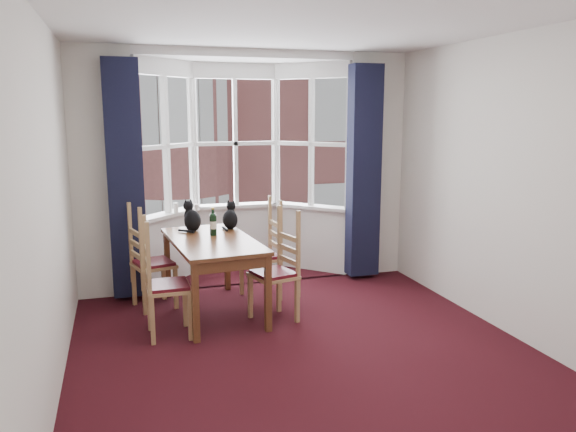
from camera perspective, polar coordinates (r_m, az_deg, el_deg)
name	(u,v)px	position (r m, az deg, el deg)	size (l,w,h in m)	color
floor	(309,358)	(4.99, 2.18, -14.19)	(4.50, 4.50, 0.00)	black
ceiling	(312,18)	(4.59, 2.44, 19.46)	(4.50, 4.50, 0.00)	white
wall_left	(46,210)	(4.36, -23.35, 0.59)	(4.50, 4.50, 0.00)	silver
wall_right	(516,188)	(5.57, 22.15, 2.67)	(4.50, 4.50, 0.00)	silver
wall_near	(479,272)	(2.61, 18.85, -5.36)	(4.00, 4.00, 0.00)	silver
wall_back_pier_left	(103,175)	(6.57, -18.24, 4.02)	(0.70, 0.12, 2.80)	silver
wall_back_pier_right	(374,166)	(7.28, 8.77, 5.02)	(0.70, 0.12, 2.80)	silver
bay_window	(240,166)	(7.22, -4.94, 5.06)	(2.76, 0.94, 2.80)	white
curtain_left	(125,180)	(6.39, -16.18, 3.51)	(0.38, 0.22, 2.60)	black
curtain_right	(364,172)	(7.03, 7.70, 4.44)	(0.38, 0.22, 2.60)	black
dining_table	(213,248)	(5.86, -7.67, -3.22)	(0.94, 1.57, 0.79)	brown
chair_left_near	(158,288)	(5.40, -13.03, -7.16)	(0.41, 0.43, 0.92)	#AA8352
chair_left_far	(145,266)	(6.18, -14.30, -4.93)	(0.50, 0.51, 0.92)	#AA8352
chair_right_near	(281,274)	(5.71, -0.70, -5.89)	(0.49, 0.51, 0.92)	#AA8352
chair_right_far	(268,256)	(6.38, -2.05, -4.13)	(0.43, 0.45, 0.92)	#AA8352
cat_left	(192,219)	(6.25, -9.73, -0.28)	(0.26, 0.30, 0.36)	black
cat_right	(230,218)	(6.32, -5.89, -0.18)	(0.23, 0.27, 0.33)	black
wine_bottle	(213,223)	(6.00, -7.62, -0.72)	(0.08, 0.08, 0.30)	black
candle_tall	(176,208)	(7.01, -11.33, 0.84)	(0.06, 0.06, 0.12)	white
candle_short	(187,207)	(7.05, -10.21, 0.92)	(0.06, 0.06, 0.11)	white
candle_extra	(196,207)	(7.09, -9.29, 0.86)	(0.05, 0.05, 0.08)	white
street	(145,238)	(37.44, -14.28, -2.20)	(80.00, 80.00, 0.00)	#333335
tenement_building	(165,127)	(18.36, -12.43, 8.82)	(18.40, 7.80, 15.20)	#9B5450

